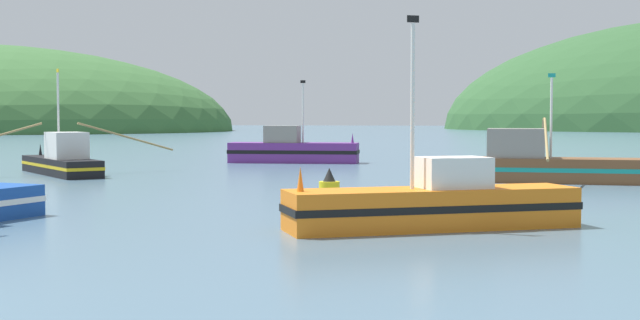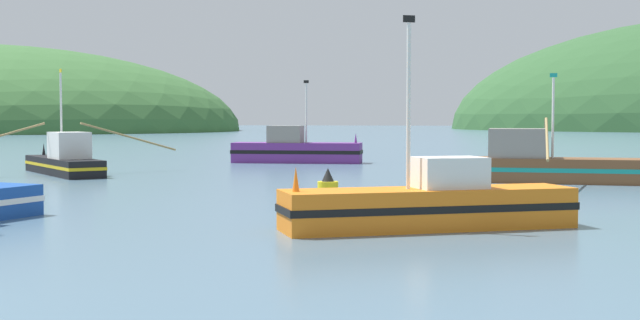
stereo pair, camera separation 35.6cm
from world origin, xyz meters
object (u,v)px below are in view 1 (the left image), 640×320
object	(u,v)px
fishing_boat_brown	(538,164)
fishing_boat_black	(62,161)
fishing_boat_purple	(292,150)
fishing_boat_orange	(434,204)
channel_buoy	(329,190)

from	to	relation	value
fishing_boat_brown	fishing_boat_black	bearing A→B (deg)	-178.16
fishing_boat_purple	fishing_boat_brown	xyz separation A→B (m)	(15.80, -14.99, -0.03)
fishing_boat_purple	fishing_boat_orange	bearing A→B (deg)	-73.32
channel_buoy	fishing_boat_black	bearing A→B (deg)	142.52
fishing_boat_brown	fishing_boat_orange	xyz separation A→B (m)	(-4.27, -18.61, -0.18)
fishing_boat_purple	channel_buoy	bearing A→B (deg)	-77.26
fishing_boat_purple	channel_buoy	size ratio (longest dim) A/B	6.72
fishing_boat_black	channel_buoy	bearing A→B (deg)	-170.87
fishing_boat_brown	channel_buoy	world-z (taller)	fishing_boat_brown
fishing_boat_orange	channel_buoy	bearing A→B (deg)	-80.91
fishing_boat_black	fishing_boat_orange	bearing A→B (deg)	-175.14
fishing_boat_brown	fishing_boat_orange	size ratio (longest dim) A/B	1.95
fishing_boat_purple	fishing_boat_brown	world-z (taller)	fishing_boat_purple
fishing_boat_purple	fishing_boat_black	bearing A→B (deg)	-127.54
fishing_boat_orange	channel_buoy	size ratio (longest dim) A/B	6.29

